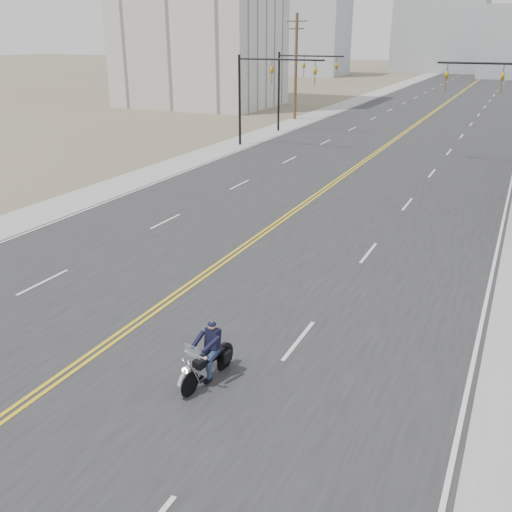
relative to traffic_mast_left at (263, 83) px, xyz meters
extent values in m
plane|color=#776D56|center=(8.98, -32.00, -4.94)|extent=(400.00, 400.00, 0.00)
cube|color=#303033|center=(8.98, 38.00, -4.93)|extent=(20.00, 200.00, 0.01)
cube|color=#A5A5A0|center=(-2.52, 38.00, -4.93)|extent=(3.00, 200.00, 0.01)
cylinder|color=black|center=(-2.02, 0.00, -1.44)|extent=(0.20, 0.20, 7.00)
cylinder|color=black|center=(1.48, 0.00, 1.76)|extent=(7.00, 0.14, 0.14)
imported|color=#BF8C0C|center=(0.78, 0.00, 1.11)|extent=(0.21, 0.26, 1.30)
imported|color=#BF8C0C|center=(4.28, 0.00, 1.11)|extent=(0.21, 0.26, 1.30)
cylinder|color=black|center=(16.48, 0.00, 1.76)|extent=(7.00, 0.14, 0.14)
imported|color=#BF8C0C|center=(17.18, 0.00, 1.11)|extent=(0.21, 0.26, 1.30)
imported|color=#BF8C0C|center=(13.68, 0.00, 1.11)|extent=(0.21, 0.26, 1.30)
cylinder|color=black|center=(-2.02, 8.00, -1.44)|extent=(0.20, 0.20, 7.00)
cylinder|color=black|center=(0.98, 8.00, 1.76)|extent=(6.00, 0.14, 0.14)
imported|color=#BF8C0C|center=(0.38, 8.00, 1.11)|extent=(0.21, 0.26, 1.30)
imported|color=#BF8C0C|center=(3.38, 8.00, 1.11)|extent=(0.21, 0.26, 1.30)
cylinder|color=brown|center=(-3.52, 16.00, 0.31)|extent=(0.30, 0.30, 10.50)
cube|color=brown|center=(-3.52, 16.00, 4.76)|extent=(2.20, 0.12, 0.12)
cube|color=brown|center=(-3.52, 16.00, 4.06)|extent=(1.60, 0.12, 0.12)
cube|color=#B7BCC6|center=(-26.02, 83.00, 6.06)|extent=(14.00, 12.00, 22.00)
cube|color=#ADB2B7|center=(-3.02, 108.00, 8.06)|extent=(20.00, 15.00, 26.00)
cube|color=#ADB2B7|center=(-41.02, 98.00, 3.06)|extent=(12.00, 12.00, 16.00)
camera|label=1|loc=(19.12, -41.93, 3.53)|focal=40.00mm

